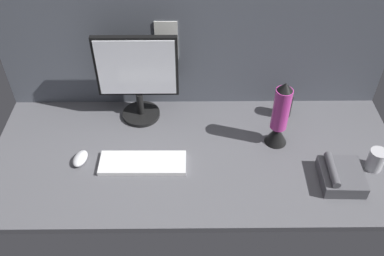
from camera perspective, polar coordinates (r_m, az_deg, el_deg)
The scene contains 9 objects.
ground_plane at distance 188.03cm, azimuth 0.50°, elevation -3.50°, with size 180.00×80.00×3.00cm, color #515156.
cubicle_wall_back at distance 194.26cm, azimuth 0.39°, elevation 12.25°, with size 180.00×5.50×71.25cm.
monitor at distance 192.02cm, azimuth -7.43°, elevation 7.09°, with size 37.04×18.00×43.08cm.
keyboard at distance 182.04cm, azimuth -6.69°, elevation -4.74°, with size 37.00×13.00×2.00cm, color silver.
mouse at distance 187.94cm, azimuth -14.91°, elevation -4.02°, with size 5.60×9.60×3.40cm, color silver.
mug_black_travel at distance 206.11cm, azimuth 12.47°, elevation 2.90°, with size 6.46×6.46×10.98cm.
mug_steel at distance 192.96cm, azimuth 23.68°, elevation -3.96°, with size 7.06×7.06×9.79cm.
lava_lamp at distance 185.84cm, azimuth 11.78°, elevation 1.25°, with size 10.07×10.07×32.94cm.
desk_phone at distance 183.55cm, azimuth 19.47°, elevation -6.13°, with size 17.56×19.50×8.80cm.
Camera 1 is at (-2.73, -129.56, 134.74)cm, focal length 39.33 mm.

